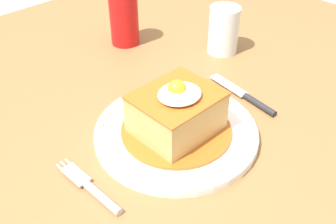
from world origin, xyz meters
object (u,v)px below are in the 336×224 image
(knife, at_px, (250,99))
(main_plate, at_px, (176,132))
(soda_can, at_px, (124,18))
(drinking_glass, at_px, (223,33))
(fork, at_px, (94,190))

(knife, bearing_deg, main_plate, 171.13)
(soda_can, bearing_deg, drinking_glass, -54.55)
(fork, bearing_deg, main_plate, 2.32)
(main_plate, xyz_separation_m, knife, (0.17, -0.03, -0.00))
(knife, bearing_deg, drinking_glass, 55.17)
(drinking_glass, bearing_deg, main_plate, -154.19)
(main_plate, bearing_deg, fork, -177.68)
(fork, relative_size, knife, 0.85)
(main_plate, xyz_separation_m, soda_can, (0.16, 0.33, 0.05))
(main_plate, relative_size, fork, 1.97)
(main_plate, height_order, soda_can, soda_can)
(main_plate, xyz_separation_m, drinking_glass, (0.29, 0.14, 0.04))
(fork, bearing_deg, knife, -3.24)
(knife, distance_m, drinking_glass, 0.21)
(fork, relative_size, soda_can, 1.14)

